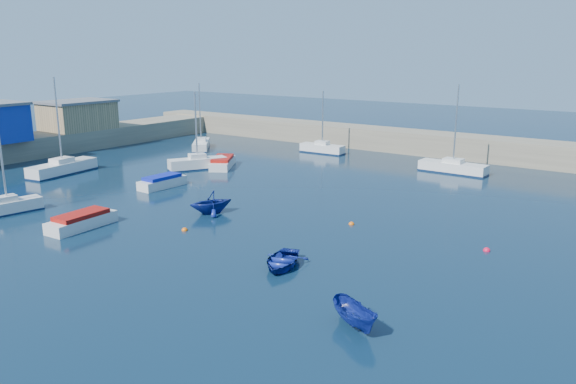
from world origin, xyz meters
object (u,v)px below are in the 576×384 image
Objects in this scene: sailboat_3 at (197,163)px; sailboat_6 at (453,167)px; dinghy_left at (211,202)px; brick_shed_a at (78,116)px; sailboat_5 at (322,148)px; motorboat_1 at (162,182)px; dinghy_center at (282,261)px; sailboat_4 at (201,144)px; dinghy_right at (355,316)px; motorboat_2 at (223,162)px; sailboat_2 at (63,168)px; motorboat_0 at (82,221)px; sailboat_1 at (8,207)px.

sailboat_6 is at bearing 60.41° from sailboat_3.
brick_shed_a is at bearing -174.18° from dinghy_left.
motorboat_1 is at bearing 172.77° from sailboat_5.
sailboat_3 is 2.22× the size of dinghy_center.
sailboat_4 is 49.97m from dinghy_right.
motorboat_2 is 17.80m from dinghy_left.
brick_shed_a reaches higher than dinghy_center.
sailboat_4 is 2.27× the size of dinghy_center.
sailboat_4 is 20.99m from motorboat_1.
sailboat_4 is at bearing 99.38° from sailboat_6.
sailboat_3 is 0.98× the size of sailboat_4.
sailboat_5 is (15.03, 25.59, -0.06)m from sailboat_2.
sailboat_1 is at bearing -175.33° from motorboat_0.
sailboat_2 reaches higher than sailboat_3.
sailboat_3 is 37.39m from dinghy_right.
motorboat_0 is at bearing -177.93° from sailboat_5.
dinghy_right reaches higher than motorboat_0.
sailboat_1 is 2.17× the size of dinghy_right.
dinghy_left is (-10.95, 5.81, 0.50)m from dinghy_center.
dinghy_left reaches higher than dinghy_right.
sailboat_3 is at bearing 37.43° from sailboat_2.
brick_shed_a reaches higher than motorboat_2.
sailboat_4 reaches higher than brick_shed_a.
brick_shed_a is 0.99× the size of sailboat_3.
dinghy_left is (12.71, -11.51, 0.22)m from sailboat_3.
dinghy_center is (20.44, -9.47, -0.15)m from motorboat_1.
dinghy_right is at bearing -165.68° from sailboat_6.
dinghy_right reaches higher than motorboat_2.
sailboat_1 reaches higher than dinghy_center.
dinghy_left reaches higher than motorboat_0.
dinghy_center is (23.53, 3.33, -0.19)m from sailboat_1.
motorboat_2 is (10.94, 11.98, -0.12)m from sailboat_2.
brick_shed_a is 2.19× the size of dinghy_center.
sailboat_5 is at bearing 89.86° from motorboat_0.
brick_shed_a reaches higher than motorboat_0.
brick_shed_a is 57.13m from dinghy_right.
sailboat_4 is (-8.63, 9.48, -0.09)m from sailboat_3.
sailboat_3 is 1.59× the size of motorboat_0.
dinghy_center is at bearing -176.67° from sailboat_6.
brick_shed_a is 46.42m from sailboat_6.
sailboat_6 reaches higher than motorboat_0.
dinghy_left is (21.34, -20.99, 0.31)m from sailboat_4.
motorboat_2 is 1.71× the size of dinghy_left.
brick_shed_a is 30.97m from sailboat_1.
sailboat_5 is 17.20m from sailboat_6.
sailboat_6 is at bearing 49.35° from motorboat_1.
motorboat_2 is at bearing 120.26° from dinghy_center.
motorboat_0 is at bearing -100.08° from sailboat_4.
sailboat_5 is at bearing 51.30° from sailboat_2.
sailboat_1 is 0.83× the size of sailboat_3.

